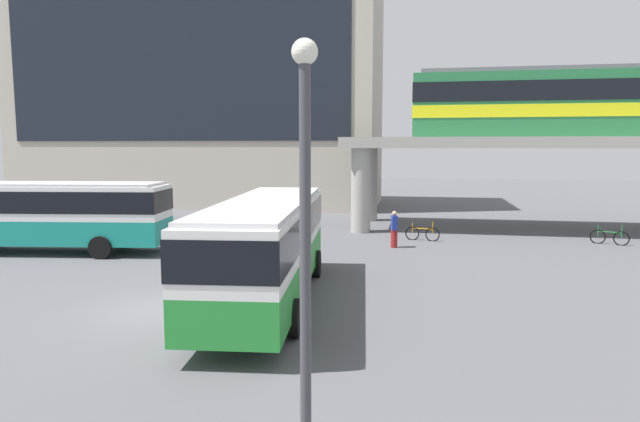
{
  "coord_description": "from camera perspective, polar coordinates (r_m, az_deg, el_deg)",
  "views": [
    {
      "loc": [
        7.46,
        -15.05,
        4.86
      ],
      "look_at": [
        3.41,
        7.26,
        2.2
      ],
      "focal_mm": 31.09,
      "sensor_mm": 36.0,
      "label": 1
    }
  ],
  "objects": [
    {
      "name": "bus_secondary",
      "position": [
        28.11,
        -26.45,
        0.13
      ],
      "size": [
        11.27,
        3.94,
        3.22
      ],
      "color": "teal",
      "rests_on": "ground_plane"
    },
    {
      "name": "lamp_post",
      "position": [
        7.65,
        -1.53,
        -1.93
      ],
      "size": [
        0.36,
        0.36,
        6.29
      ],
      "color": "#3F3F44",
      "rests_on": "ground_plane"
    },
    {
      "name": "pedestrian_waiting_near_stop",
      "position": [
        26.85,
        7.64,
        -1.98
      ],
      "size": [
        0.35,
        0.45,
        1.77
      ],
      "color": "maroon",
      "rests_on": "ground_plane"
    },
    {
      "name": "station_building",
      "position": [
        48.77,
        -12.26,
        12.3
      ],
      "size": [
        29.94,
        10.44,
        19.5
      ],
      "color": "#B2A899",
      "rests_on": "ground_plane"
    },
    {
      "name": "bus_main",
      "position": [
        17.2,
        -5.54,
        -2.95
      ],
      "size": [
        3.63,
        11.24,
        3.22
      ],
      "color": "#268C33",
      "rests_on": "ground_plane"
    },
    {
      "name": "elevated_platform",
      "position": [
        35.18,
        27.66,
        5.54
      ],
      "size": [
        29.83,
        6.65,
        5.36
      ],
      "color": "#9E9B93",
      "rests_on": "ground_plane"
    },
    {
      "name": "bicycle_green",
      "position": [
        31.06,
        27.64,
        -2.41
      ],
      "size": [
        1.69,
        0.71,
        1.04
      ],
      "color": "black",
      "rests_on": "ground_plane"
    },
    {
      "name": "bicycle_orange",
      "position": [
        29.15,
        10.49,
        -2.3
      ],
      "size": [
        1.77,
        0.41,
        1.04
      ],
      "color": "black",
      "rests_on": "ground_plane"
    },
    {
      "name": "ground_plane",
      "position": [
        26.58,
        -6.19,
        -3.88
      ],
      "size": [
        120.0,
        120.0,
        0.0
      ],
      "primitive_type": "plane",
      "color": "#515156"
    },
    {
      "name": "train",
      "position": [
        35.22,
        27.67,
        9.95
      ],
      "size": [
        21.63,
        2.96,
        3.84
      ],
      "color": "#26723F",
      "rests_on": "elevated_platform"
    }
  ]
}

